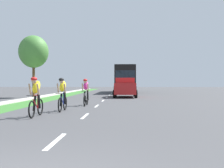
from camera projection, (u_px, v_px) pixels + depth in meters
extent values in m
plane|color=#424244|center=(106.00, 98.00, 23.24)|extent=(120.00, 120.00, 0.00)
cube|color=#38722D|center=(52.00, 98.00, 23.45)|extent=(1.86, 70.00, 0.01)
cube|color=#B2ADA3|center=(34.00, 98.00, 23.52)|extent=(1.22, 70.00, 0.10)
cube|color=white|center=(56.00, 141.00, 6.26)|extent=(0.12, 1.80, 0.01)
cube|color=white|center=(85.00, 116.00, 10.92)|extent=(0.12, 1.80, 0.01)
cube|color=white|center=(97.00, 106.00, 15.58)|extent=(0.12, 1.80, 0.01)
cube|color=white|center=(103.00, 101.00, 20.24)|extent=(0.12, 1.80, 0.01)
cube|color=white|center=(107.00, 97.00, 24.90)|extent=(0.12, 1.80, 0.01)
cube|color=white|center=(110.00, 95.00, 29.57)|extent=(0.12, 1.80, 0.01)
cube|color=white|center=(112.00, 93.00, 34.23)|extent=(0.12, 1.80, 0.01)
cube|color=white|center=(113.00, 92.00, 38.89)|extent=(0.12, 1.80, 0.01)
cube|color=white|center=(114.00, 91.00, 43.55)|extent=(0.12, 1.80, 0.01)
cube|color=white|center=(115.00, 90.00, 48.21)|extent=(0.12, 1.80, 0.01)
cube|color=white|center=(116.00, 89.00, 52.88)|extent=(0.12, 1.80, 0.01)
torus|color=black|center=(40.00, 107.00, 11.26)|extent=(0.06, 0.68, 0.68)
torus|color=black|center=(32.00, 109.00, 10.22)|extent=(0.06, 0.68, 0.68)
cylinder|color=red|center=(35.00, 104.00, 10.64)|extent=(0.04, 0.59, 0.43)
cylinder|color=red|center=(38.00, 101.00, 10.92)|extent=(0.04, 0.04, 0.55)
cylinder|color=red|center=(36.00, 95.00, 10.69)|extent=(0.03, 0.55, 0.03)
cylinder|color=black|center=(32.00, 96.00, 10.24)|extent=(0.42, 0.02, 0.02)
ellipsoid|color=yellow|center=(36.00, 87.00, 10.75)|extent=(0.30, 0.54, 0.63)
sphere|color=tan|center=(34.00, 81.00, 10.47)|extent=(0.20, 0.20, 0.20)
ellipsoid|color=red|center=(34.00, 79.00, 10.47)|extent=(0.24, 0.28, 0.16)
cylinder|color=tan|center=(30.00, 89.00, 10.48)|extent=(0.07, 0.26, 0.45)
cylinder|color=tan|center=(38.00, 89.00, 10.47)|extent=(0.07, 0.26, 0.45)
cylinder|color=black|center=(35.00, 103.00, 10.84)|extent=(0.10, 0.30, 0.60)
cylinder|color=black|center=(39.00, 101.00, 10.78)|extent=(0.10, 0.25, 0.61)
torus|color=black|center=(65.00, 103.00, 13.33)|extent=(0.06, 0.68, 0.68)
torus|color=black|center=(60.00, 105.00, 12.29)|extent=(0.06, 0.68, 0.68)
cylinder|color=#23389E|center=(62.00, 100.00, 12.71)|extent=(0.04, 0.59, 0.43)
cylinder|color=#23389E|center=(63.00, 98.00, 12.99)|extent=(0.04, 0.04, 0.55)
cylinder|color=#23389E|center=(62.00, 93.00, 12.76)|extent=(0.03, 0.55, 0.03)
cylinder|color=black|center=(60.00, 93.00, 12.31)|extent=(0.42, 0.02, 0.02)
ellipsoid|color=yellow|center=(63.00, 86.00, 12.83)|extent=(0.30, 0.54, 0.63)
sphere|color=tan|center=(61.00, 81.00, 12.55)|extent=(0.20, 0.20, 0.20)
ellipsoid|color=black|center=(61.00, 80.00, 12.55)|extent=(0.24, 0.28, 0.16)
cylinder|color=tan|center=(58.00, 88.00, 12.56)|extent=(0.07, 0.26, 0.45)
cylinder|color=tan|center=(65.00, 88.00, 12.54)|extent=(0.07, 0.26, 0.45)
cylinder|color=black|center=(61.00, 100.00, 12.92)|extent=(0.10, 0.30, 0.60)
cylinder|color=black|center=(65.00, 98.00, 12.86)|extent=(0.10, 0.25, 0.61)
torus|color=black|center=(87.00, 99.00, 16.45)|extent=(0.06, 0.68, 0.68)
torus|color=black|center=(85.00, 100.00, 15.41)|extent=(0.06, 0.68, 0.68)
cylinder|color=silver|center=(86.00, 97.00, 15.83)|extent=(0.04, 0.59, 0.43)
cylinder|color=silver|center=(86.00, 95.00, 16.11)|extent=(0.04, 0.04, 0.55)
cylinder|color=silver|center=(86.00, 91.00, 15.87)|extent=(0.03, 0.55, 0.03)
cylinder|color=black|center=(85.00, 91.00, 15.42)|extent=(0.42, 0.02, 0.02)
ellipsoid|color=#CC2D8C|center=(86.00, 86.00, 15.94)|extent=(0.30, 0.54, 0.63)
sphere|color=tan|center=(85.00, 82.00, 15.66)|extent=(0.20, 0.20, 0.20)
ellipsoid|color=red|center=(85.00, 80.00, 15.66)|extent=(0.24, 0.28, 0.16)
cylinder|color=tan|center=(83.00, 87.00, 15.67)|extent=(0.07, 0.26, 0.45)
cylinder|color=tan|center=(88.00, 87.00, 15.66)|extent=(0.07, 0.26, 0.45)
cylinder|color=black|center=(84.00, 97.00, 16.03)|extent=(0.10, 0.30, 0.60)
cylinder|color=black|center=(88.00, 95.00, 15.97)|extent=(0.10, 0.25, 0.61)
cube|color=red|center=(125.00, 88.00, 25.17)|extent=(1.90, 4.70, 1.00)
cube|color=red|center=(125.00, 81.00, 25.36)|extent=(1.71, 2.91, 0.52)
cube|color=#1E2833|center=(125.00, 82.00, 24.11)|extent=(1.56, 0.08, 0.44)
cylinder|color=black|center=(114.00, 94.00, 23.80)|extent=(0.25, 0.72, 0.72)
cylinder|color=black|center=(136.00, 94.00, 23.72)|extent=(0.25, 0.72, 0.72)
cylinder|color=black|center=(115.00, 93.00, 26.62)|extent=(0.25, 0.72, 0.72)
cylinder|color=black|center=(135.00, 93.00, 26.54)|extent=(0.25, 0.72, 0.72)
cube|color=black|center=(125.00, 78.00, 36.78)|extent=(2.50, 11.60, 3.10)
cube|color=#1E2833|center=(125.00, 75.00, 36.78)|extent=(2.52, 10.67, 0.64)
cube|color=#1E2833|center=(125.00, 75.00, 31.01)|extent=(2.25, 0.06, 1.20)
cylinder|color=black|center=(115.00, 90.00, 33.08)|extent=(0.28, 0.96, 0.96)
cylinder|color=black|center=(135.00, 90.00, 32.97)|extent=(0.28, 0.96, 0.96)
cylinder|color=black|center=(116.00, 88.00, 40.03)|extent=(0.28, 0.96, 0.96)
cylinder|color=black|center=(133.00, 88.00, 39.92)|extent=(0.28, 0.96, 0.96)
cylinder|color=brown|center=(34.00, 80.00, 24.64)|extent=(0.24, 0.24, 3.11)
ellipsoid|color=#478438|center=(34.00, 52.00, 24.63)|extent=(2.69, 2.69, 2.96)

